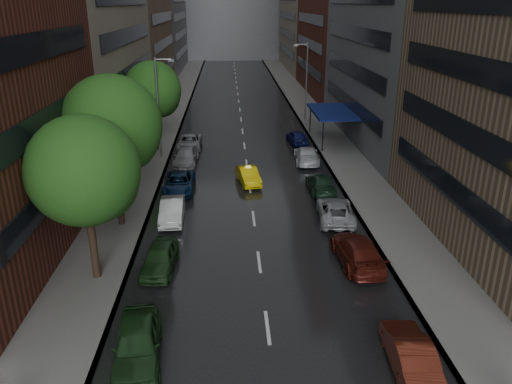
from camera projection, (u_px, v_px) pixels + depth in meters
road at (240, 113)px, 65.16m from camera, size 14.00×140.00×0.01m
sidewalk_left at (171, 113)px, 64.66m from camera, size 4.00×140.00×0.15m
sidewalk_right at (308, 111)px, 65.61m from camera, size 4.00×140.00×0.15m
tree_near at (84, 171)px, 24.07m from camera, size 5.48×5.48×8.73m
tree_mid at (112, 125)px, 30.04m from camera, size 6.09×6.09×9.71m
tree_far at (152, 90)px, 46.60m from camera, size 5.38×5.38×8.57m
taxi at (248, 175)px, 39.71m from camera, size 2.05×4.15×1.31m
parked_cars_left at (176, 194)px, 35.67m from camera, size 2.35×35.97×1.59m
parked_cars_right at (327, 195)px, 35.56m from camera, size 2.75×37.69×1.52m
street_lamp_left at (159, 106)px, 44.36m from camera, size 1.74×0.22×9.00m
street_lamp_right at (306, 80)px, 59.16m from camera, size 1.74×0.22×9.00m
awning at (332, 112)px, 50.53m from camera, size 4.00×8.00×3.12m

